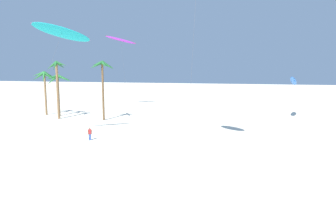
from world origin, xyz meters
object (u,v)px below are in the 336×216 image
object	(u,v)px
flying_kite_1	(293,81)
palm_tree_0	(58,82)
palm_tree_3	(57,75)
palm_tree_1	(45,79)
palm_tree_2	(102,70)
flying_kite_6	(121,40)
flying_kite_3	(62,32)
person_foreground_walker	(90,133)

from	to	relation	value
flying_kite_1	palm_tree_0	bearing A→B (deg)	-171.12
palm_tree_3	palm_tree_1	bearing A→B (deg)	143.85
palm_tree_2	flying_kite_6	world-z (taller)	flying_kite_6
flying_kite_3	palm_tree_2	bearing A→B (deg)	92.29
palm_tree_2	flying_kite_3	distance (m)	13.89
flying_kite_1	person_foreground_walker	world-z (taller)	flying_kite_1
palm_tree_0	flying_kite_1	xyz separation A→B (m)	(42.23, 6.60, 0.35)
flying_kite_6	person_foreground_walker	size ratio (longest dim) A/B	9.73
flying_kite_3	flying_kite_6	world-z (taller)	flying_kite_6
palm_tree_2	palm_tree_3	bearing A→B (deg)	-177.45
palm_tree_2	flying_kite_3	bearing A→B (deg)	-87.71
flying_kite_3	person_foreground_walker	size ratio (longest dim) A/B	9.09
palm_tree_2	palm_tree_0	bearing A→B (deg)	165.29
palm_tree_3	flying_kite_1	distance (m)	41.65
palm_tree_0	flying_kite_3	world-z (taller)	flying_kite_3
palm_tree_1	palm_tree_3	world-z (taller)	palm_tree_3
palm_tree_1	flying_kite_1	size ratio (longest dim) A/B	1.08
palm_tree_2	flying_kite_1	xyz separation A→B (m)	(32.27, 9.21, -1.97)
palm_tree_0	palm_tree_1	world-z (taller)	palm_tree_1
palm_tree_3	flying_kite_6	world-z (taller)	flying_kite_6
flying_kite_3	flying_kite_6	xyz separation A→B (m)	(-3.41, 30.00, 1.47)
person_foreground_walker	palm_tree_3	bearing A→B (deg)	133.00
palm_tree_0	palm_tree_1	bearing A→B (deg)	170.09
flying_kite_3	palm_tree_3	bearing A→B (deg)	124.80
person_foreground_walker	flying_kite_1	bearing A→B (deg)	39.17
palm_tree_1	flying_kite_3	size ratio (longest dim) A/B	0.55
palm_tree_2	flying_kite_3	size ratio (longest dim) A/B	0.68
palm_tree_2	palm_tree_3	size ratio (longest dim) A/B	1.00
flying_kite_1	flying_kite_3	xyz separation A→B (m)	(-31.75, -22.19, 6.89)
flying_kite_6	person_foreground_walker	distance (m)	34.51
palm_tree_2	flying_kite_6	bearing A→B (deg)	99.65
palm_tree_1	flying_kite_3	world-z (taller)	flying_kite_3
palm_tree_2	person_foreground_walker	distance (m)	16.24
flying_kite_3	person_foreground_walker	bearing A→B (deg)	-10.92
palm_tree_0	person_foreground_walker	bearing A→B (deg)	-49.07
palm_tree_1	palm_tree_2	xyz separation A→B (m)	(13.07, -3.16, 1.81)
flying_kite_3	flying_kite_6	size ratio (longest dim) A/B	0.93
palm_tree_0	flying_kite_3	distance (m)	20.13
flying_kite_3	person_foreground_walker	distance (m)	13.14
palm_tree_3	flying_kite_1	size ratio (longest dim) A/B	1.32
palm_tree_1	person_foreground_walker	world-z (taller)	palm_tree_1
palm_tree_3	palm_tree_2	bearing A→B (deg)	2.55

